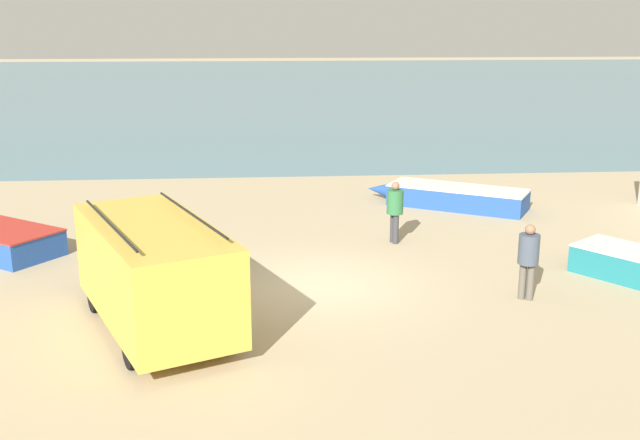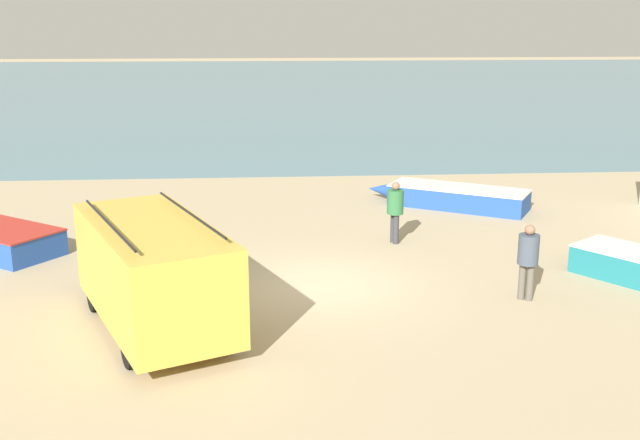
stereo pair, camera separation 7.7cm
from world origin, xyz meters
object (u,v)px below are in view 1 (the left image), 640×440
parked_van (154,271)px  fisherman_1 (395,207)px  fishing_rowboat_1 (451,197)px  fisherman_0 (528,255)px

parked_van → fisherman_1: 7.66m
fishing_rowboat_1 → fisherman_1: bearing=87.3°
fishing_rowboat_1 → parked_van: bearing=79.0°
parked_van → fisherman_0: bearing=-106.8°
fisherman_0 → fisherman_1: 4.81m
fisherman_0 → fisherman_1: size_ratio=1.00×
parked_van → fishing_rowboat_1: size_ratio=1.03×
parked_van → fisherman_1: size_ratio=3.11×
fishing_rowboat_1 → fisherman_1: (-2.50, -3.79, 0.66)m
parked_van → fisherman_1: bearing=-70.3°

